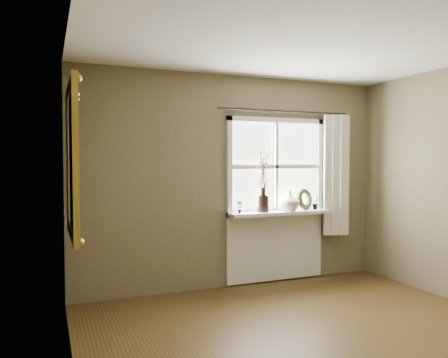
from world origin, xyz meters
TOP-DOWN VIEW (x-y plane):
  - ceiling at (0.00, 0.00)m, footprint 4.50×4.50m
  - wall_back at (0.00, 2.30)m, footprint 4.00×0.10m
  - wall_left at (-2.05, 0.00)m, footprint 0.10×4.50m
  - window_frame at (0.55, 2.23)m, footprint 1.36×0.06m
  - window_sill at (0.55, 2.12)m, footprint 1.36×0.26m
  - window_apron at (0.55, 2.23)m, footprint 1.36×0.04m
  - dark_jug at (0.31, 2.12)m, footprint 0.15×0.15m
  - cream_vase at (0.69, 2.12)m, footprint 0.28×0.28m
  - wreath at (0.94, 2.16)m, footprint 0.31×0.22m
  - potted_plant_left at (-0.01, 2.12)m, footprint 0.08×0.06m
  - potted_plant_right at (1.08, 2.12)m, footprint 0.10×0.09m
  - curtain at (1.39, 2.13)m, footprint 0.36×0.12m
  - curtain_rod at (0.65, 2.17)m, footprint 1.84×0.03m
  - gilt_mirror at (-1.96, 1.36)m, footprint 0.10×1.14m

SIDE VIEW (x-z plane):
  - window_apron at x=0.55m, z-range 0.02..0.90m
  - window_sill at x=0.55m, z-range 0.88..0.92m
  - potted_plant_left at x=-0.01m, z-range 0.92..1.08m
  - potted_plant_right at x=1.08m, z-range 0.92..1.09m
  - dark_jug at x=0.31m, z-range 0.92..1.13m
  - wreath at x=0.94m, z-range 0.88..1.17m
  - cream_vase at x=0.69m, z-range 0.92..1.18m
  - wall_back at x=0.00m, z-range 0.00..2.60m
  - wall_left at x=-2.05m, z-range 0.00..2.60m
  - curtain at x=1.39m, z-range 0.57..2.16m
  - window_frame at x=0.55m, z-range 0.86..2.10m
  - gilt_mirror at x=-1.96m, z-range 0.88..2.23m
  - curtain_rod at x=0.65m, z-range 2.16..2.20m
  - ceiling at x=0.00m, z-range 2.60..2.60m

